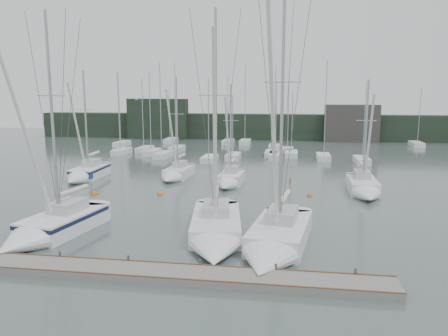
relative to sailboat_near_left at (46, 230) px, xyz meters
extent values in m
plane|color=#4D5E5C|center=(8.97, 0.39, -0.64)|extent=(160.00, 160.00, 0.00)
cube|color=slate|center=(8.97, -4.61, -0.44)|extent=(24.00, 2.00, 0.40)
cube|color=black|center=(8.97, 62.39, 1.86)|extent=(90.00, 4.00, 5.00)
cube|color=black|center=(-11.03, 60.39, 3.36)|extent=(12.00, 3.00, 8.00)
cube|color=#3D3A38|center=(26.97, 60.39, 2.86)|extent=(10.00, 3.00, 7.00)
cube|color=white|center=(37.36, 54.62, -0.29)|extent=(1.80, 4.50, 0.90)
cylinder|color=#A4A6AB|center=(37.36, 54.12, 4.81)|extent=(0.12, 0.12, 9.32)
cube|color=white|center=(-10.01, 38.05, -0.29)|extent=(1.80, 4.50, 0.90)
cylinder|color=#A4A6AB|center=(-10.01, 37.55, 5.91)|extent=(0.12, 0.12, 11.51)
cube|color=white|center=(13.02, 46.39, -0.29)|extent=(1.80, 4.50, 0.90)
cylinder|color=#A4A6AB|center=(13.02, 45.89, 6.49)|extent=(0.12, 0.12, 12.66)
cube|color=white|center=(-7.28, 40.91, -0.29)|extent=(1.80, 4.50, 0.90)
cylinder|color=#A4A6AB|center=(-7.28, 40.41, 5.48)|extent=(0.12, 0.12, 10.65)
cube|color=white|center=(12.84, 39.11, -0.29)|extent=(1.80, 4.50, 0.90)
cylinder|color=#A4A6AB|center=(12.84, 38.61, 4.71)|extent=(0.12, 0.12, 9.11)
cube|color=white|center=(15.75, 39.20, -0.29)|extent=(1.80, 4.50, 0.90)
cylinder|color=#A4A6AB|center=(15.75, 38.70, 4.44)|extent=(0.12, 0.12, 8.58)
cube|color=white|center=(7.44, 53.44, -0.29)|extent=(1.80, 4.50, 0.90)
cylinder|color=#A4A6AB|center=(7.44, 52.94, 6.93)|extent=(0.12, 0.12, 13.54)
cube|color=white|center=(4.69, 32.74, -0.29)|extent=(1.80, 4.50, 0.90)
cylinder|color=#A4A6AB|center=(4.69, 32.24, 5.40)|extent=(0.12, 0.12, 10.48)
cube|color=white|center=(-2.66, 35.30, -0.29)|extent=(1.80, 4.50, 0.90)
cylinder|color=#A4A6AB|center=(-2.66, 34.80, 6.52)|extent=(0.12, 0.12, 12.73)
cube|color=white|center=(-2.44, 42.47, -0.29)|extent=(1.80, 4.50, 0.90)
cylinder|color=#A4A6AB|center=(-2.44, 41.97, 6.70)|extent=(0.12, 0.12, 13.09)
cube|color=white|center=(15.15, 42.98, -0.29)|extent=(1.80, 4.50, 0.90)
cylinder|color=#A4A6AB|center=(15.15, 42.48, 5.96)|extent=(0.12, 0.12, 11.60)
cube|color=white|center=(-13.79, 47.70, -0.29)|extent=(1.80, 4.50, 0.90)
cylinder|color=#A4A6AB|center=(-13.79, 47.20, 6.06)|extent=(0.12, 0.12, 11.80)
cube|color=white|center=(20.22, 36.91, -0.29)|extent=(1.80, 4.50, 0.90)
cylinder|color=#A4A6AB|center=(20.22, 36.41, 6.53)|extent=(0.12, 0.12, 12.75)
cube|color=white|center=(4.37, 53.01, -0.29)|extent=(1.80, 4.50, 0.90)
cylinder|color=#A4A6AB|center=(4.37, 52.51, 5.85)|extent=(0.12, 0.12, 11.40)
cube|color=white|center=(-5.11, 38.02, -0.29)|extent=(1.80, 4.50, 0.90)
cylinder|color=#A4A6AB|center=(-5.11, 37.52, 5.95)|extent=(0.12, 0.12, 11.58)
cube|color=white|center=(13.51, 36.90, -0.29)|extent=(1.80, 4.50, 0.90)
cylinder|color=#A4A6AB|center=(13.51, 36.40, 5.19)|extent=(0.12, 0.12, 10.07)
cube|color=white|center=(25.11, 34.66, -0.29)|extent=(1.80, 4.50, 0.90)
cylinder|color=#A4A6AB|center=(25.11, 34.16, 5.17)|extent=(0.12, 0.12, 10.03)
cube|color=white|center=(-6.66, 54.03, -0.29)|extent=(1.80, 4.50, 0.90)
cylinder|color=#A4A6AB|center=(-6.66, 53.53, 4.61)|extent=(0.12, 0.12, 8.92)
cube|color=white|center=(7.60, 35.47, -0.29)|extent=(1.80, 4.50, 0.90)
cylinder|color=#A4A6AB|center=(7.60, 34.97, 4.17)|extent=(0.12, 0.12, 8.04)
cube|color=white|center=(0.28, 1.69, -0.16)|extent=(4.09, 6.69, 1.60)
cone|color=white|center=(-0.45, -2.72, -0.16)|extent=(3.50, 3.16, 3.10)
cube|color=#B3B3B7|center=(0.37, 2.22, 1.01)|extent=(2.10, 2.75, 0.75)
cylinder|color=#A4A6AB|center=(0.21, 1.25, 7.26)|extent=(0.19, 0.19, 13.25)
cylinder|color=silver|center=(0.49, 2.93, 1.97)|extent=(0.80, 3.07, 0.30)
cube|color=#0E1935|center=(0.28, 1.69, 0.37)|extent=(4.11, 6.71, 0.27)
cube|color=navy|center=(0.84, 4.99, 2.56)|extent=(0.12, 0.57, 0.38)
cube|color=white|center=(10.67, 3.14, -0.19)|extent=(4.29, 7.87, 1.50)
cone|color=white|center=(11.47, -2.14, -0.19)|extent=(3.65, 3.65, 3.21)
cube|color=#B3B3B7|center=(10.59, 3.64, 0.91)|extent=(2.19, 3.22, 0.70)
cylinder|color=#A4A6AB|center=(10.75, 2.61, 7.26)|extent=(0.18, 0.18, 13.41)
cylinder|color=silver|center=(10.45, 4.62, 1.81)|extent=(0.82, 3.66, 0.28)
cube|color=navy|center=(10.08, 7.04, 2.36)|extent=(0.10, 0.54, 0.36)
cube|color=white|center=(15.07, 1.64, -0.16)|extent=(4.22, 7.39, 1.63)
cone|color=white|center=(14.35, -3.31, -0.16)|extent=(3.65, 3.43, 3.25)
cube|color=#B3B3B7|center=(15.15, 2.18, 1.04)|extent=(2.17, 3.03, 0.76)
cylinder|color=#A4A6AB|center=(15.00, 1.15, 7.94)|extent=(0.20, 0.20, 14.57)
cylinder|color=silver|center=(15.27, 3.03, 2.01)|extent=(0.79, 3.43, 0.30)
cube|color=#A42C15|center=(15.60, 5.32, 2.61)|extent=(0.10, 0.58, 0.39)
cube|color=white|center=(-6.49, 19.94, -0.18)|extent=(2.72, 5.66, 1.55)
cone|color=white|center=(-6.39, 15.94, -0.18)|extent=(2.64, 2.46, 2.58)
cube|color=#B3B3B7|center=(-6.51, 20.46, 0.96)|extent=(1.47, 2.28, 0.72)
cylinder|color=#A4A6AB|center=(-6.48, 19.54, 5.84)|extent=(0.19, 0.19, 10.50)
cylinder|color=silver|center=(-6.52, 21.06, 1.88)|extent=(0.36, 2.74, 0.29)
cube|color=#0E1935|center=(-6.49, 19.94, 0.34)|extent=(2.74, 5.69, 0.26)
cube|color=white|center=(3.30, 21.51, -0.22)|extent=(2.64, 4.86, 1.40)
cone|color=white|center=(3.07, 18.15, -0.22)|extent=(2.46, 2.17, 2.33)
cube|color=#B3B3B7|center=(3.33, 21.97, 0.80)|extent=(1.41, 1.97, 0.65)
cylinder|color=#A4A6AB|center=(3.28, 21.17, 5.44)|extent=(0.17, 0.17, 9.92)
cylinder|color=silver|center=(3.36, 22.45, 1.64)|extent=(0.41, 2.32, 0.26)
cube|color=white|center=(9.56, 19.01, -0.22)|extent=(2.43, 4.66, 1.41)
cone|color=white|center=(9.42, 15.74, -0.22)|extent=(2.33, 2.05, 2.25)
cube|color=#B3B3B7|center=(9.58, 19.47, 0.81)|extent=(1.31, 1.88, 0.66)
cylinder|color=#A4A6AB|center=(9.54, 18.68, 5.03)|extent=(0.17, 0.17, 9.11)
cylinder|color=silver|center=(9.59, 19.92, 1.65)|extent=(0.35, 2.24, 0.26)
cube|color=white|center=(22.50, 17.30, -0.18)|extent=(2.68, 5.75, 1.53)
cone|color=white|center=(22.40, 13.23, -0.18)|extent=(2.61, 2.50, 2.55)
cube|color=#B3B3B7|center=(22.51, 17.81, 0.94)|extent=(1.46, 2.31, 0.72)
cylinder|color=#A4A6AB|center=(22.49, 16.89, 5.25)|extent=(0.18, 0.18, 9.34)
cylinder|color=silver|center=(22.52, 18.44, 1.86)|extent=(0.35, 2.79, 0.29)
sphere|color=orange|center=(3.62, 13.16, -0.64)|extent=(0.61, 0.61, 0.61)
sphere|color=orange|center=(15.26, 14.90, -0.64)|extent=(0.48, 0.48, 0.48)
sphere|color=orange|center=(-2.46, 12.30, -0.64)|extent=(0.63, 0.63, 0.63)
ellipsoid|color=silver|center=(6.81, -1.10, 8.48)|extent=(0.31, 0.49, 0.21)
cube|color=gray|center=(6.52, -1.15, 8.50)|extent=(0.48, 0.23, 0.11)
cube|color=gray|center=(7.09, -1.05, 8.50)|extent=(0.48, 0.23, 0.11)
sphere|color=orange|center=(17.45, 14.69, -0.64)|extent=(0.54, 0.54, 0.54)
camera|label=1|loc=(15.52, -25.17, 8.87)|focal=35.00mm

